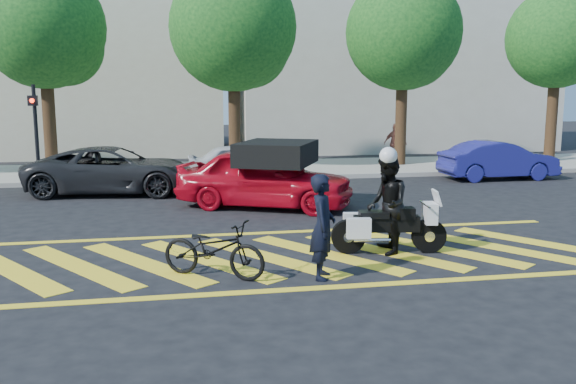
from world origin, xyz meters
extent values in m
plane|color=black|center=(0.00, 0.00, 0.00)|extent=(90.00, 90.00, 0.00)
cube|color=#9E998E|center=(0.00, 12.00, 0.07)|extent=(60.00, 5.00, 0.15)
cube|color=yellow|center=(-5.00, 0.00, 0.00)|extent=(2.43, 3.21, 0.01)
cube|color=yellow|center=(-3.90, 0.00, 0.00)|extent=(2.43, 3.21, 0.01)
cube|color=yellow|center=(-2.80, 0.00, 0.00)|extent=(2.43, 3.21, 0.01)
cube|color=yellow|center=(-1.70, 0.00, 0.00)|extent=(2.43, 3.21, 0.01)
cube|color=yellow|center=(-0.60, 0.00, 0.00)|extent=(2.43, 3.21, 0.01)
cube|color=yellow|center=(0.50, 0.00, 0.00)|extent=(2.43, 3.21, 0.01)
cube|color=yellow|center=(1.60, 0.00, 0.00)|extent=(2.43, 3.21, 0.01)
cube|color=yellow|center=(2.70, 0.00, 0.00)|extent=(2.43, 3.21, 0.01)
cube|color=yellow|center=(3.80, 0.00, 0.00)|extent=(2.43, 3.21, 0.01)
cube|color=yellow|center=(4.90, 0.00, 0.00)|extent=(2.43, 3.21, 0.01)
cube|color=yellow|center=(0.00, -1.90, 0.00)|extent=(12.00, 0.20, 0.01)
cube|color=yellow|center=(0.00, 1.90, 0.00)|extent=(12.00, 0.20, 0.01)
cube|color=beige|center=(-8.00, 21.00, 5.00)|extent=(16.00, 8.00, 10.00)
cube|color=beige|center=(9.00, 21.00, 5.50)|extent=(16.00, 8.00, 11.00)
cylinder|color=black|center=(-6.50, 12.00, 2.00)|extent=(0.44, 0.44, 4.00)
sphere|color=#124318|center=(-6.50, 12.00, 5.16)|extent=(4.20, 4.20, 4.20)
sphere|color=#124318|center=(-5.90, 12.30, 4.53)|extent=(2.73, 2.73, 2.73)
cylinder|color=black|center=(0.00, 12.00, 2.00)|extent=(0.44, 0.44, 4.00)
sphere|color=#124318|center=(0.00, 12.00, 5.26)|extent=(4.60, 4.60, 4.60)
sphere|color=#124318|center=(0.60, 12.30, 4.58)|extent=(2.99, 2.99, 2.99)
cylinder|color=black|center=(6.50, 12.00, 2.00)|extent=(0.44, 0.44, 4.00)
sphere|color=#124318|center=(6.50, 12.00, 5.21)|extent=(4.40, 4.40, 4.40)
sphere|color=#124318|center=(7.10, 12.30, 4.55)|extent=(2.86, 2.86, 2.86)
cylinder|color=black|center=(13.00, 12.00, 2.00)|extent=(0.44, 0.44, 4.00)
sphere|color=#124318|center=(13.00, 12.00, 5.10)|extent=(4.00, 4.00, 4.00)
sphere|color=#124318|center=(13.60, 12.30, 4.50)|extent=(2.60, 2.60, 2.60)
cylinder|color=black|center=(-6.50, 9.80, 1.60)|extent=(0.12, 0.12, 3.20)
cube|color=black|center=(-6.50, 9.60, 2.70)|extent=(0.28, 0.18, 0.32)
sphere|color=#FF260C|center=(-6.50, 9.50, 2.70)|extent=(0.14, 0.14, 0.14)
imported|color=black|center=(0.07, -1.40, 0.85)|extent=(0.58, 0.71, 1.70)
imported|color=black|center=(-1.65, -1.03, 0.47)|extent=(1.85, 1.43, 0.94)
cylinder|color=black|center=(0.91, -0.01, 0.32)|extent=(0.65, 0.23, 0.64)
cylinder|color=silver|center=(0.91, -0.01, 0.32)|extent=(0.22, 0.18, 0.19)
cylinder|color=black|center=(2.40, -0.24, 0.32)|extent=(0.65, 0.23, 0.64)
cylinder|color=silver|center=(2.40, -0.24, 0.32)|extent=(0.22, 0.18, 0.19)
cube|color=black|center=(1.61, -0.11, 0.56)|extent=(1.24, 0.43, 0.29)
cube|color=black|center=(1.89, -0.16, 0.76)|extent=(0.48, 0.35, 0.21)
cube|color=black|center=(1.37, -0.08, 0.74)|extent=(0.58, 0.41, 0.12)
cube|color=silver|center=(2.40, -0.24, 0.76)|extent=(0.27, 0.43, 0.39)
cube|color=silver|center=(1.10, 0.22, 0.53)|extent=(0.46, 0.24, 0.37)
cube|color=silver|center=(1.02, -0.28, 0.53)|extent=(0.46, 0.24, 0.37)
imported|color=black|center=(1.61, -0.12, 0.92)|extent=(0.82, 0.99, 1.83)
imported|color=#BB081A|center=(0.06, 4.79, 0.77)|extent=(4.88, 3.56, 1.55)
imported|color=black|center=(-3.99, 7.80, 0.69)|extent=(5.23, 2.90, 1.38)
imported|color=silver|center=(0.08, 9.20, 0.65)|extent=(3.88, 1.66, 1.30)
imported|color=navy|center=(8.69, 8.42, 0.65)|extent=(3.99, 1.44, 1.31)
imported|color=brown|center=(6.40, 12.27, 0.94)|extent=(0.96, 0.89, 1.59)
camera|label=1|loc=(-2.23, -10.63, 2.98)|focal=38.00mm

